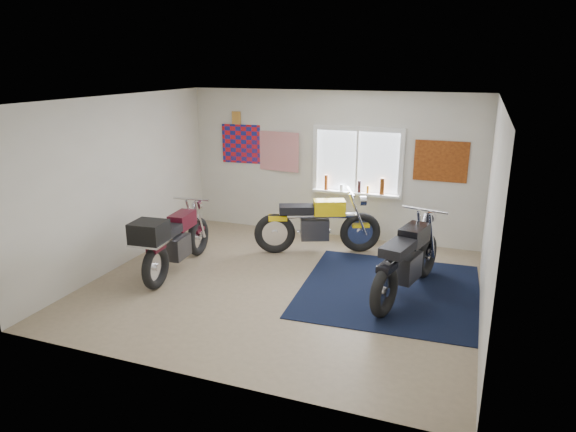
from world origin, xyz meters
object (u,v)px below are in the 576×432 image
(black_chrome_bike, at_px, (407,262))
(maroon_tourer, at_px, (172,241))
(yellow_triumph, at_px, (317,225))
(navy_rug, at_px, (389,290))

(black_chrome_bike, xyz_separation_m, maroon_tourer, (-3.48, -0.49, 0.05))
(yellow_triumph, bearing_deg, maroon_tourer, -159.64)
(navy_rug, distance_m, yellow_triumph, 1.91)
(navy_rug, xyz_separation_m, maroon_tourer, (-3.26, -0.56, 0.54))
(navy_rug, relative_size, black_chrome_bike, 1.18)
(navy_rug, xyz_separation_m, yellow_triumph, (-1.46, 1.14, 0.48))
(navy_rug, bearing_deg, black_chrome_bike, -16.45)
(yellow_triumph, xyz_separation_m, maroon_tourer, (-1.80, -1.70, 0.06))
(maroon_tourer, bearing_deg, black_chrome_bike, -86.43)
(maroon_tourer, bearing_deg, navy_rug, -84.73)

